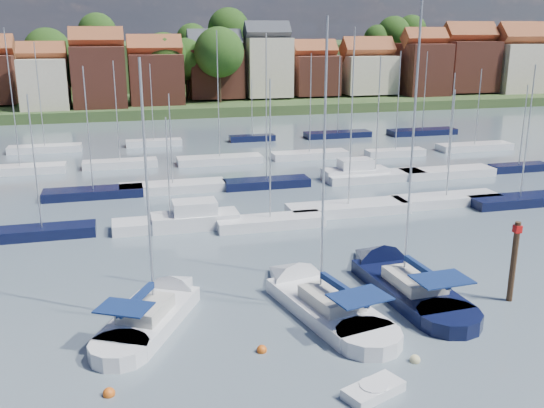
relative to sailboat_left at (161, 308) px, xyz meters
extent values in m
plane|color=#4E606A|center=(9.26, 35.07, -0.35)|extent=(260.00, 260.00, 0.00)
cube|color=silver|center=(-0.64, -1.19, -0.10)|extent=(6.08, 7.78, 1.20)
cone|color=silver|center=(1.50, 2.78, -0.10)|extent=(4.31, 4.52, 3.01)
cylinder|color=silver|center=(-2.36, -4.37, -0.10)|extent=(4.08, 4.08, 1.20)
cube|color=beige|center=(-0.88, -1.63, 0.85)|extent=(3.28, 3.65, 0.70)
cylinder|color=#B2B2B7|center=(-0.40, -0.75, 7.18)|extent=(0.14, 0.14, 13.37)
cylinder|color=#B2B2B7|center=(-1.36, -2.52, 1.70)|extent=(1.99, 3.58, 0.10)
cube|color=navy|center=(-1.36, -2.52, 1.85)|extent=(2.07, 3.50, 0.35)
cube|color=navy|center=(-1.97, -3.66, 2.00)|extent=(3.11, 2.80, 0.08)
cube|color=silver|center=(9.07, -2.27, -0.10)|extent=(5.13, 8.83, 1.20)
cone|color=silver|center=(7.97, 2.79, -0.10)|extent=(4.23, 4.67, 3.45)
cylinder|color=silver|center=(9.95, -6.32, -0.10)|extent=(4.10, 4.10, 1.20)
cube|color=beige|center=(9.19, -2.83, 0.85)|extent=(3.09, 3.89, 0.70)
cylinder|color=#B2B2B7|center=(8.95, -1.71, 8.17)|extent=(0.14, 0.14, 15.34)
cylinder|color=#B2B2B7|center=(9.43, -3.96, 1.70)|extent=(1.07, 4.52, 0.10)
cube|color=navy|center=(9.43, -3.96, 1.85)|extent=(1.22, 4.34, 0.35)
cube|color=navy|center=(9.75, -5.42, 2.00)|extent=(3.31, 2.65, 0.08)
cube|color=black|center=(14.80, -1.08, -0.10)|extent=(4.08, 8.79, 1.20)
cone|color=black|center=(14.48, 4.28, -0.10)|extent=(3.82, 4.38, 3.58)
cylinder|color=black|center=(15.05, -5.37, -0.10)|extent=(3.79, 3.79, 1.20)
cube|color=beige|center=(14.83, -1.68, 0.85)|extent=(2.71, 3.72, 0.70)
cylinder|color=#B2B2B7|center=(14.76, -0.49, 8.63)|extent=(0.14, 0.14, 16.27)
cylinder|color=#B2B2B7|center=(14.90, -2.87, 1.70)|extent=(0.38, 4.77, 0.10)
cube|color=navy|center=(14.90, -2.87, 1.85)|extent=(0.57, 4.54, 0.35)
cube|color=navy|center=(15.00, -4.42, 2.00)|extent=(3.16, 2.32, 0.08)
cube|color=silver|center=(8.45, -10.36, -0.16)|extent=(3.08, 2.25, 0.55)
cylinder|color=silver|center=(8.45, -10.36, 0.00)|extent=(1.30, 1.30, 0.35)
cylinder|color=#4C331E|center=(20.22, -3.41, 0.98)|extent=(0.36, 0.36, 7.16)
cube|color=red|center=(20.22, -3.41, 4.14)|extent=(0.40, 0.40, 0.44)
sphere|color=#D85914|center=(-2.86, -7.48, -0.35)|extent=(0.55, 0.55, 0.55)
sphere|color=#D85914|center=(4.55, -5.52, -0.35)|extent=(0.52, 0.52, 0.52)
sphere|color=beige|center=(11.53, -8.30, -0.35)|extent=(0.52, 0.52, 0.52)
sphere|color=#D85914|center=(14.97, 0.61, -0.35)|extent=(0.42, 0.42, 0.42)
cube|color=black|center=(-7.85, 15.61, 0.00)|extent=(8.01, 2.24, 1.00)
cylinder|color=#B2B2B7|center=(-7.85, 15.61, 5.57)|extent=(0.12, 0.12, 10.16)
cube|color=silver|center=(1.99, 15.27, 0.00)|extent=(9.22, 2.58, 1.00)
cylinder|color=#B2B2B7|center=(1.99, 15.27, 4.59)|extent=(0.12, 0.12, 8.18)
cube|color=silver|center=(9.89, 13.68, 0.00)|extent=(8.78, 2.46, 1.00)
cylinder|color=#B2B2B7|center=(9.89, 13.68, 6.02)|extent=(0.12, 0.12, 11.06)
cube|color=silver|center=(17.49, 15.73, 0.00)|extent=(10.79, 3.02, 1.00)
cylinder|color=#B2B2B7|center=(17.49, 15.73, 7.93)|extent=(0.12, 0.12, 14.87)
cube|color=silver|center=(27.24, 16.09, 0.00)|extent=(10.13, 2.84, 1.00)
cylinder|color=#B2B2B7|center=(27.24, 16.09, 5.29)|extent=(0.12, 0.12, 9.59)
cube|color=black|center=(33.68, 14.19, 0.00)|extent=(9.52, 2.67, 1.00)
cylinder|color=#B2B2B7|center=(33.68, 14.19, 6.38)|extent=(0.12, 0.12, 11.77)
cube|color=silver|center=(3.95, 15.07, 0.15)|extent=(7.00, 2.60, 1.40)
cube|color=silver|center=(3.95, 15.07, 1.25)|extent=(3.50, 2.20, 1.30)
cube|color=black|center=(-4.29, 26.70, 0.00)|extent=(9.30, 2.60, 1.00)
cylinder|color=#B2B2B7|center=(-4.29, 26.70, 6.24)|extent=(0.12, 0.12, 11.48)
cube|color=silver|center=(3.32, 27.08, 0.00)|extent=(10.40, 2.91, 1.00)
cylinder|color=#B2B2B7|center=(3.32, 27.08, 4.88)|extent=(0.12, 0.12, 8.77)
cube|color=black|center=(12.74, 26.35, 0.00)|extent=(8.80, 2.46, 1.00)
cylinder|color=#B2B2B7|center=(12.74, 26.35, 7.66)|extent=(0.12, 0.12, 14.33)
cube|color=silver|center=(24.66, 26.23, 0.00)|extent=(10.73, 3.00, 1.00)
cylinder|color=#B2B2B7|center=(24.66, 26.23, 6.57)|extent=(0.12, 0.12, 12.14)
cube|color=silver|center=(33.08, 26.03, 0.00)|extent=(10.48, 2.93, 1.00)
cylinder|color=#B2B2B7|center=(33.08, 26.03, 5.63)|extent=(0.12, 0.12, 10.28)
cube|color=black|center=(42.21, 26.14, 0.00)|extent=(6.84, 1.91, 1.00)
cylinder|color=#B2B2B7|center=(42.21, 26.14, 4.91)|extent=(0.12, 0.12, 8.82)
cube|color=silver|center=(22.72, 27.07, 0.15)|extent=(7.00, 2.60, 1.40)
cube|color=silver|center=(22.72, 27.07, 1.25)|extent=(3.50, 2.20, 1.30)
cube|color=silver|center=(-12.45, 39.28, 0.00)|extent=(9.71, 2.72, 1.00)
cylinder|color=#B2B2B7|center=(-12.45, 39.28, 7.94)|extent=(0.12, 0.12, 14.88)
cube|color=silver|center=(-1.58, 39.57, 0.00)|extent=(8.49, 2.38, 1.00)
cylinder|color=#B2B2B7|center=(-1.58, 39.57, 6.15)|extent=(0.12, 0.12, 11.31)
cube|color=silver|center=(10.05, 38.84, 0.00)|extent=(10.16, 2.85, 1.00)
cylinder|color=#B2B2B7|center=(10.05, 38.84, 7.79)|extent=(0.12, 0.12, 14.59)
cube|color=silver|center=(21.43, 38.96, 0.00)|extent=(9.53, 2.67, 1.00)
cylinder|color=#B2B2B7|center=(21.43, 38.96, 6.45)|extent=(0.12, 0.12, 11.91)
cube|color=silver|center=(32.42, 37.57, 0.00)|extent=(7.62, 2.13, 1.00)
cylinder|color=#B2B2B7|center=(32.42, 37.57, 6.56)|extent=(0.12, 0.12, 12.13)
cube|color=silver|center=(44.49, 38.65, 0.00)|extent=(10.17, 2.85, 1.00)
cylinder|color=#B2B2B7|center=(44.49, 38.65, 5.36)|extent=(0.12, 0.12, 9.73)
cube|color=silver|center=(-11.00, 51.62, 0.00)|extent=(9.24, 2.59, 1.00)
cylinder|color=#B2B2B7|center=(-11.00, 51.62, 7.08)|extent=(0.12, 0.12, 13.17)
cube|color=silver|center=(3.18, 52.37, 0.00)|extent=(7.57, 2.12, 1.00)
cylinder|color=#B2B2B7|center=(3.18, 52.37, 5.62)|extent=(0.12, 0.12, 10.24)
cube|color=black|center=(17.15, 52.54, 0.00)|extent=(6.58, 1.84, 1.00)
cylinder|color=#B2B2B7|center=(17.15, 52.54, 4.50)|extent=(0.12, 0.12, 8.01)
cube|color=black|center=(30.20, 52.47, 0.00)|extent=(9.92, 2.78, 1.00)
cylinder|color=#B2B2B7|center=(30.20, 52.47, 5.95)|extent=(0.12, 0.12, 10.92)
cube|color=black|center=(43.54, 51.43, 0.00)|extent=(10.55, 2.95, 1.00)
cylinder|color=#B2B2B7|center=(43.54, 51.43, 6.25)|extent=(0.12, 0.12, 11.51)
cube|color=#3E4D26|center=(9.26, 112.07, -0.05)|extent=(200.00, 70.00, 3.00)
cube|color=#3E4D26|center=(9.26, 137.07, 4.65)|extent=(200.00, 60.00, 14.00)
cube|color=beige|center=(-13.48, 84.07, 5.73)|extent=(8.09, 8.80, 8.96)
cube|color=brown|center=(-13.48, 84.07, 11.20)|extent=(8.25, 4.00, 4.00)
cube|color=brown|center=(-4.09, 85.00, 6.73)|extent=(9.36, 10.17, 10.97)
cube|color=brown|center=(-4.09, 85.00, 13.36)|extent=(9.54, 4.63, 4.63)
cube|color=brown|center=(6.22, 86.71, 5.96)|extent=(9.90, 8.56, 9.42)
cube|color=brown|center=(6.22, 86.71, 11.88)|extent=(10.10, 4.90, 4.90)
cube|color=brown|center=(18.36, 91.71, 6.59)|extent=(10.59, 8.93, 9.49)
cube|color=#383A42|center=(18.36, 91.71, 12.63)|extent=(10.80, 5.24, 5.24)
cube|color=beige|center=(28.97, 90.86, 7.67)|extent=(9.01, 8.61, 11.65)
cube|color=#383A42|center=(28.97, 90.86, 14.60)|extent=(9.19, 4.46, 4.46)
cube|color=brown|center=(39.43, 92.06, 5.85)|extent=(9.10, 9.34, 8.00)
cube|color=brown|center=(39.43, 92.06, 10.96)|extent=(9.28, 4.50, 4.50)
cube|color=beige|center=(51.21, 91.66, 5.79)|extent=(10.86, 9.59, 7.88)
cube|color=brown|center=(51.21, 91.66, 11.05)|extent=(11.07, 5.37, 5.37)
cube|color=brown|center=(63.02, 88.98, 6.73)|extent=(9.18, 9.96, 10.97)
cube|color=brown|center=(63.02, 88.98, 13.34)|extent=(9.36, 4.54, 4.54)
cube|color=brown|center=(74.44, 90.28, 7.23)|extent=(11.39, 9.67, 10.76)
cube|color=brown|center=(74.44, 90.28, 14.00)|extent=(11.62, 5.64, 5.64)
cube|color=beige|center=(87.27, 88.41, 6.65)|extent=(12.95, 8.52, 10.80)
cube|color=brown|center=(87.27, 88.41, 13.63)|extent=(13.21, 6.41, 6.41)
cylinder|color=#382619|center=(66.03, 110.58, 8.16)|extent=(0.50, 0.50, 4.47)
sphere|color=#2C5019|center=(66.03, 110.58, 14.23)|extent=(8.18, 8.18, 8.18)
cylinder|color=#382619|center=(12.72, 90.99, 3.47)|extent=(0.50, 0.50, 4.46)
sphere|color=#2C5019|center=(12.72, 90.99, 9.52)|extent=(8.15, 8.15, 8.15)
cylinder|color=#382619|center=(24.48, 108.74, 8.22)|extent=(0.50, 0.50, 5.15)
sphere|color=#2C5019|center=(24.48, 108.74, 15.21)|extent=(9.41, 9.41, 9.41)
cylinder|color=#382619|center=(-4.28, 111.38, 8.32)|extent=(0.50, 0.50, 4.56)
sphere|color=#2C5019|center=(-4.28, 111.38, 14.51)|extent=(8.34, 8.34, 8.34)
cylinder|color=#382619|center=(-13.97, 100.31, 3.82)|extent=(0.50, 0.50, 5.15)
sphere|color=#2C5019|center=(-13.97, 100.31, 10.81)|extent=(9.42, 9.42, 9.42)
cylinder|color=#382619|center=(23.02, 99.77, 3.13)|extent=(0.50, 0.50, 3.77)
sphere|color=#2C5019|center=(23.02, 99.77, 8.24)|extent=(6.89, 6.89, 6.89)
cylinder|color=#382619|center=(18.31, 86.01, 3.85)|extent=(0.50, 0.50, 5.21)
sphere|color=#2C5019|center=(18.31, 86.01, 10.93)|extent=(9.53, 9.53, 9.53)
cylinder|color=#382619|center=(71.19, 96.69, 2.73)|extent=(0.50, 0.50, 2.97)
sphere|color=#2C5019|center=(71.19, 96.69, 6.77)|extent=(5.44, 5.44, 5.44)
cylinder|color=#382619|center=(8.11, 88.82, 3.67)|extent=(0.50, 0.50, 4.84)
sphere|color=#2C5019|center=(8.11, 88.82, 10.24)|extent=(8.85, 8.85, 8.85)
cylinder|color=#382619|center=(61.94, 110.78, 7.81)|extent=(0.50, 0.50, 3.72)
sphere|color=#2C5019|center=(61.94, 110.78, 12.86)|extent=(6.80, 6.80, 6.80)
cylinder|color=#382619|center=(63.31, 89.19, 3.27)|extent=(0.50, 0.50, 4.05)
sphere|color=#2C5019|center=(63.31, 89.19, 8.76)|extent=(7.40, 7.40, 7.40)
cylinder|color=#382619|center=(16.10, 108.36, 7.55)|extent=(0.50, 0.50, 3.93)
sphere|color=#2C5019|center=(16.10, 108.36, 12.89)|extent=(7.19, 7.19, 7.19)
cylinder|color=#382619|center=(39.91, 95.24, 3.16)|extent=(0.50, 0.50, 3.82)
sphere|color=#2C5019|center=(39.91, 95.24, 8.35)|extent=(6.99, 6.99, 6.99)
cylinder|color=#382619|center=(-8.18, 88.19, 2.99)|extent=(0.50, 0.50, 3.48)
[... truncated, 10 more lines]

